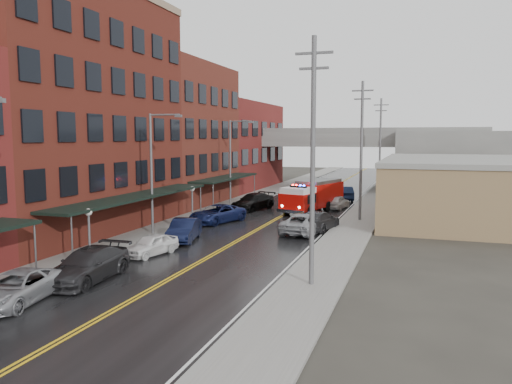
% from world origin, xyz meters
% --- Properties ---
extents(road, '(11.00, 160.00, 0.02)m').
position_xyz_m(road, '(0.00, 30.00, 0.01)').
color(road, black).
rests_on(road, ground).
extents(sidewalk_left, '(3.00, 160.00, 0.15)m').
position_xyz_m(sidewalk_left, '(-7.30, 30.00, 0.07)').
color(sidewalk_left, slate).
rests_on(sidewalk_left, ground).
extents(sidewalk_right, '(3.00, 160.00, 0.15)m').
position_xyz_m(sidewalk_right, '(7.30, 30.00, 0.07)').
color(sidewalk_right, slate).
rests_on(sidewalk_right, ground).
extents(curb_left, '(0.30, 160.00, 0.15)m').
position_xyz_m(curb_left, '(-5.65, 30.00, 0.07)').
color(curb_left, gray).
rests_on(curb_left, ground).
extents(curb_right, '(0.30, 160.00, 0.15)m').
position_xyz_m(curb_right, '(5.65, 30.00, 0.07)').
color(curb_right, gray).
rests_on(curb_right, ground).
extents(brick_building_b, '(9.00, 20.00, 18.00)m').
position_xyz_m(brick_building_b, '(-13.30, 23.00, 9.00)').
color(brick_building_b, '#4F1915').
rests_on(brick_building_b, ground).
extents(brick_building_c, '(9.00, 15.00, 15.00)m').
position_xyz_m(brick_building_c, '(-13.30, 40.50, 7.50)').
color(brick_building_c, '#5B1F1B').
rests_on(brick_building_c, ground).
extents(brick_building_far, '(9.00, 20.00, 12.00)m').
position_xyz_m(brick_building_far, '(-13.30, 58.00, 6.00)').
color(brick_building_far, maroon).
rests_on(brick_building_far, ground).
extents(tan_building, '(14.00, 22.00, 5.00)m').
position_xyz_m(tan_building, '(16.00, 40.00, 2.50)').
color(tan_building, '#90704D').
rests_on(tan_building, ground).
extents(right_far_block, '(18.00, 30.00, 8.00)m').
position_xyz_m(right_far_block, '(18.00, 70.00, 4.00)').
color(right_far_block, slate).
rests_on(right_far_block, ground).
extents(awning_1, '(2.60, 18.00, 3.09)m').
position_xyz_m(awning_1, '(-7.49, 23.00, 2.99)').
color(awning_1, black).
rests_on(awning_1, ground).
extents(awning_2, '(2.60, 13.00, 3.09)m').
position_xyz_m(awning_2, '(-7.49, 40.50, 2.99)').
color(awning_2, black).
rests_on(awning_2, ground).
extents(globe_lamp_1, '(0.44, 0.44, 3.12)m').
position_xyz_m(globe_lamp_1, '(-6.40, 16.00, 2.31)').
color(globe_lamp_1, '#59595B').
rests_on(globe_lamp_1, ground).
extents(globe_lamp_2, '(0.44, 0.44, 3.12)m').
position_xyz_m(globe_lamp_2, '(-6.40, 30.00, 2.31)').
color(globe_lamp_2, '#59595B').
rests_on(globe_lamp_2, ground).
extents(street_lamp_1, '(2.64, 0.22, 9.00)m').
position_xyz_m(street_lamp_1, '(-6.55, 24.00, 5.19)').
color(street_lamp_1, '#59595B').
rests_on(street_lamp_1, ground).
extents(street_lamp_2, '(2.64, 0.22, 9.00)m').
position_xyz_m(street_lamp_2, '(-6.55, 40.00, 5.19)').
color(street_lamp_2, '#59595B').
rests_on(street_lamp_2, ground).
extents(utility_pole_0, '(1.80, 0.24, 12.00)m').
position_xyz_m(utility_pole_0, '(7.20, 15.00, 6.31)').
color(utility_pole_0, '#59595B').
rests_on(utility_pole_0, ground).
extents(utility_pole_1, '(1.80, 0.24, 12.00)m').
position_xyz_m(utility_pole_1, '(7.20, 35.00, 6.31)').
color(utility_pole_1, '#59595B').
rests_on(utility_pole_1, ground).
extents(utility_pole_2, '(1.80, 0.24, 12.00)m').
position_xyz_m(utility_pole_2, '(7.20, 55.00, 6.31)').
color(utility_pole_2, '#59595B').
rests_on(utility_pole_2, ground).
extents(overpass, '(40.00, 10.00, 7.50)m').
position_xyz_m(overpass, '(0.00, 62.00, 5.99)').
color(overpass, slate).
rests_on(overpass, ground).
extents(fire_truck, '(5.13, 8.82, 3.07)m').
position_xyz_m(fire_truck, '(2.15, 39.10, 1.66)').
color(fire_truck, '#BB0C08').
rests_on(fire_truck, ground).
extents(parked_car_left_2, '(3.02, 5.29, 1.39)m').
position_xyz_m(parked_car_left_2, '(-4.62, 8.49, 0.70)').
color(parked_car_left_2, gray).
rests_on(parked_car_left_2, ground).
extents(parked_car_left_3, '(2.54, 5.71, 1.63)m').
position_xyz_m(parked_car_left_3, '(-3.83, 12.42, 0.81)').
color(parked_car_left_3, '#242426').
rests_on(parked_car_left_3, ground).
extents(parked_car_left_4, '(2.41, 4.14, 1.32)m').
position_xyz_m(parked_car_left_4, '(-3.60, 18.29, 0.66)').
color(parked_car_left_4, white).
rests_on(parked_car_left_4, ground).
extents(parked_car_left_5, '(2.68, 4.98, 1.56)m').
position_xyz_m(parked_car_left_5, '(-3.60, 22.80, 0.78)').
color(parked_car_left_5, black).
rests_on(parked_car_left_5, ground).
extents(parked_car_left_6, '(4.17, 6.02, 1.53)m').
position_xyz_m(parked_car_left_6, '(-4.31, 30.51, 0.76)').
color(parked_car_left_6, '#131B47').
rests_on(parked_car_left_6, ground).
extents(parked_car_left_7, '(3.66, 6.09, 1.65)m').
position_xyz_m(parked_car_left_7, '(-3.82, 38.61, 0.83)').
color(parked_car_left_7, black).
rests_on(parked_car_left_7, ground).
extents(parked_car_right_0, '(3.10, 5.79, 1.55)m').
position_xyz_m(parked_car_right_0, '(3.86, 28.20, 0.77)').
color(parked_car_right_0, gray).
rests_on(parked_car_right_0, ground).
extents(parked_car_right_1, '(2.98, 5.59, 1.54)m').
position_xyz_m(parked_car_right_1, '(4.56, 29.80, 0.77)').
color(parked_car_right_1, '#28282A').
rests_on(parked_car_right_1, ground).
extents(parked_car_right_2, '(2.36, 4.47, 1.45)m').
position_xyz_m(parked_car_right_2, '(4.07, 41.87, 0.72)').
color(parked_car_right_2, silver).
rests_on(parked_car_right_2, ground).
extents(parked_car_right_3, '(3.03, 5.27, 1.64)m').
position_xyz_m(parked_car_right_3, '(3.72, 49.10, 0.82)').
color(parked_car_right_3, black).
rests_on(parked_car_right_3, ground).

